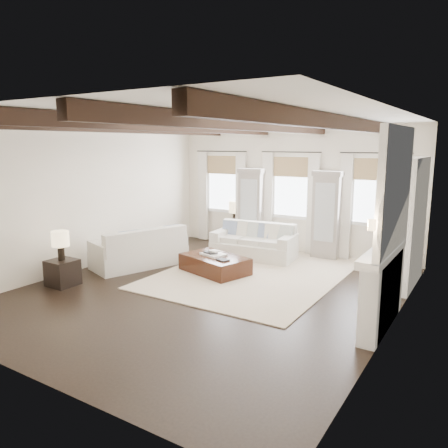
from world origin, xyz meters
The scene contains 16 objects.
ground centered at (0.00, 0.00, 0.00)m, with size 7.50×7.50×0.00m, color black.
room_shell centered at (0.75, 0.90, 1.89)m, with size 6.54×7.54×3.22m.
area_rug centered at (0.18, 1.46, 0.01)m, with size 3.50×4.66×0.02m, color beige.
sofa_back centered at (-0.45, 2.61, 0.35)m, with size 2.07×1.09×0.85m.
sofa_left centered at (-2.28, 0.56, 0.36)m, with size 1.58×2.28×0.89m.
ottoman centered at (-0.57, 1.02, 0.19)m, with size 1.43×0.89×0.38m, color black.
tray centered at (-0.63, 1.07, 0.40)m, with size 0.50×0.38×0.04m, color white.
book_lower centered at (-0.70, 1.05, 0.44)m, with size 0.26×0.20×0.04m, color #262628.
book_upper centered at (-0.61, 1.07, 0.47)m, with size 0.22×0.17×0.03m, color beige.
book_loose centered at (-0.22, 0.80, 0.39)m, with size 0.24×0.18×0.03m, color #262628.
side_table_front centered at (-2.65, -1.27, 0.26)m, with size 0.51×0.51×0.51m, color black.
lamp_front centered at (-2.65, -1.27, 0.90)m, with size 0.34×0.34×0.58m.
side_table_back centered at (-1.66, 3.72, 0.29)m, with size 0.39×0.39×0.58m, color black.
lamp_back centered at (-1.66, 3.72, 0.99)m, with size 0.35×0.35×0.60m.
candlestick_near centered at (2.90, -0.20, 0.30)m, with size 0.15×0.15×0.73m.
candlestick_far centered at (2.90, 0.31, 0.35)m, with size 0.17×0.17×0.85m.
Camera 1 is at (4.43, -6.58, 2.75)m, focal length 35.00 mm.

